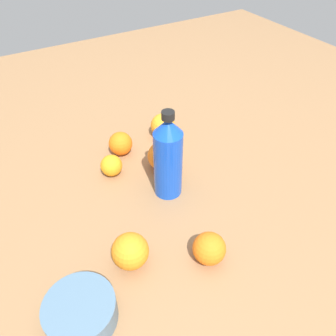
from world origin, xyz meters
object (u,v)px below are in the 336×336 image
object	(u,v)px
orange_0	(130,251)
orange_2	(162,156)
water_bottle	(168,157)
orange_1	(111,165)
ceramic_bowl	(81,312)
orange_3	(163,126)
orange_4	(209,248)
orange_5	(121,144)

from	to	relation	value
orange_0	orange_2	size ratio (longest dim) A/B	0.97
water_bottle	orange_1	bearing A→B (deg)	-11.43
water_bottle	orange_0	bearing A→B (deg)	81.61
water_bottle	ceramic_bowl	bearing A→B (deg)	76.25
orange_0	orange_1	distance (m)	0.30
water_bottle	orange_0	size ratio (longest dim) A/B	3.06
orange_2	orange_3	size ratio (longest dim) A/B	1.08
ceramic_bowl	water_bottle	bearing A→B (deg)	124.25
orange_2	water_bottle	bearing A→B (deg)	-20.67
orange_1	orange_4	size ratio (longest dim) A/B	0.84
orange_2	orange_4	size ratio (longest dim) A/B	1.15
orange_3	orange_5	xyz separation A→B (m)	(0.01, -0.15, -0.00)
orange_5	ceramic_bowl	size ratio (longest dim) A/B	0.52
orange_1	orange_2	distance (m)	0.14
orange_0	orange_1	world-z (taller)	orange_0
orange_2	orange_5	distance (m)	0.14
water_bottle	orange_4	xyz separation A→B (m)	(0.23, -0.03, -0.08)
orange_2	orange_3	distance (m)	0.16
orange_0	orange_5	distance (m)	0.38
orange_0	orange_5	world-z (taller)	orange_0
water_bottle	orange_3	size ratio (longest dim) A/B	3.18
orange_3	orange_4	size ratio (longest dim) A/B	1.07
water_bottle	orange_0	xyz separation A→B (m)	(0.15, -0.18, -0.07)
orange_0	orange_5	bearing A→B (deg)	158.85
orange_1	orange_2	bearing A→B (deg)	70.86
ceramic_bowl	orange_1	bearing A→B (deg)	148.93
orange_2	orange_4	world-z (taller)	orange_2
orange_2	orange_3	bearing A→B (deg)	149.70
orange_3	orange_5	distance (m)	0.15
orange_5	orange_2	bearing A→B (deg)	31.88
orange_0	orange_1	size ratio (longest dim) A/B	1.32
orange_1	orange_5	bearing A→B (deg)	140.11
orange_3	orange_2	bearing A→B (deg)	-30.30
ceramic_bowl	orange_3	bearing A→B (deg)	135.81
orange_2	orange_4	bearing A→B (deg)	-11.48
orange_1	orange_4	bearing A→B (deg)	11.18
orange_1	orange_5	distance (m)	0.10
orange_1	ceramic_bowl	world-z (taller)	orange_1
orange_3	orange_5	bearing A→B (deg)	-84.62
orange_1	ceramic_bowl	bearing A→B (deg)	-31.07
orange_1	orange_5	size ratio (longest dim) A/B	0.86
orange_1	ceramic_bowl	distance (m)	0.41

